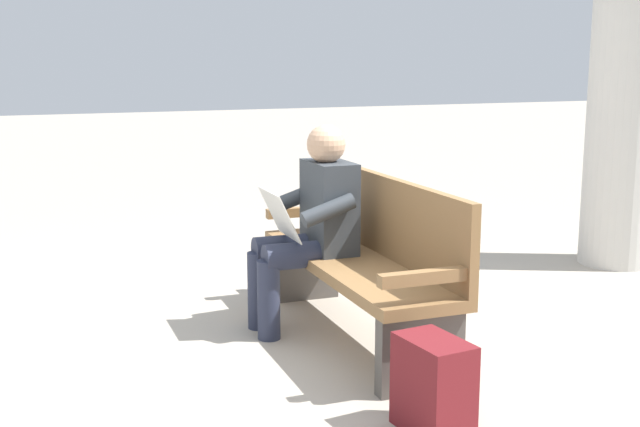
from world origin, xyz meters
TOP-DOWN VIEW (x-y plane):
  - ground_plane at (0.00, 0.00)m, footprint 40.00×40.00m
  - bench_near at (-0.00, -0.07)m, footprint 1.82×0.56m
  - person_seated at (0.26, 0.15)m, footprint 0.58×0.59m
  - backpack at (-1.19, 0.20)m, footprint 0.35×0.28m
  - support_pillar at (0.73, -2.57)m, footprint 0.55×0.55m

SIDE VIEW (x-z plane):
  - ground_plane at x=0.00m, z-range 0.00..0.00m
  - backpack at x=-1.19m, z-range 0.00..0.41m
  - bench_near at x=0.00m, z-range 0.01..0.91m
  - person_seated at x=0.26m, z-range 0.04..1.22m
  - support_pillar at x=0.73m, z-range 0.00..3.21m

